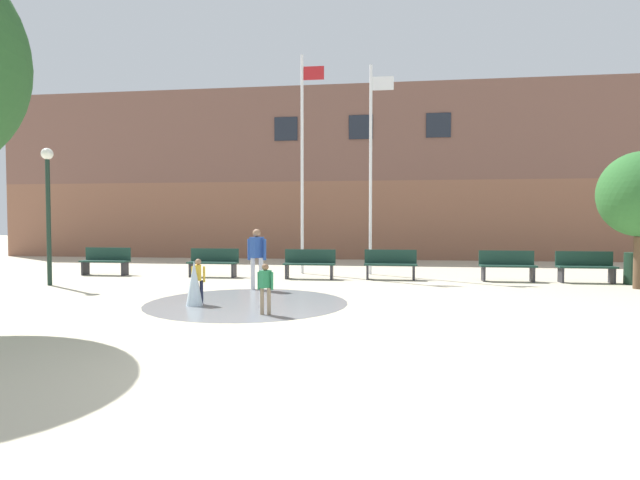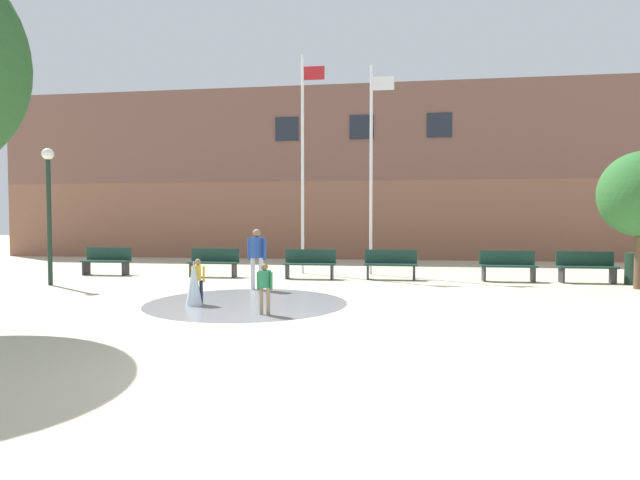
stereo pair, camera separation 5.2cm
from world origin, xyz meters
The scene contains 16 objects.
ground_plane centered at (0.00, 0.00, 0.00)m, with size 100.00×100.00×0.00m, color #BCB299.
library_building centered at (0.00, 20.04, 4.06)m, with size 36.00×6.05×8.12m.
splash_fountain centered at (-2.32, 4.24, 0.22)m, with size 4.41×4.41×0.97m.
park_bench_far_left centered at (-8.07, 9.34, 0.48)m, with size 1.60×0.44×0.91m.
park_bench_left_of_flagpoles centered at (-4.33, 9.25, 0.48)m, with size 1.60×0.44×0.91m.
park_bench_under_left_flagpole centered at (-1.19, 9.14, 0.48)m, with size 1.60×0.44×0.91m.
park_bench_under_right_flagpole centered at (1.30, 9.30, 0.48)m, with size 1.60×0.44×0.91m.
park_bench_near_trashcan centered at (4.75, 9.26, 0.48)m, with size 1.60×0.44×0.91m.
park_bench_far_right centered at (6.93, 9.21, 0.48)m, with size 1.60×0.44×0.91m.
child_with_pink_shirt centered at (-2.86, 4.13, 0.58)m, with size 0.31×0.24×0.99m.
child_running centered at (-1.14, 3.14, 0.58)m, with size 0.31×0.24×0.99m.
adult_in_red centered at (-2.19, 6.52, 0.93)m, with size 0.50×0.39×1.59m.
flagpole_left centered at (-1.65, 10.68, 3.94)m, with size 0.80×0.10×7.41m.
flagpole_right centered at (0.68, 10.68, 3.73)m, with size 0.80×0.10×6.98m.
lamp_post_left_lane centered at (-8.17, 6.65, 2.50)m, with size 0.32×0.32×3.82m.
trash_can centered at (8.15, 8.96, 0.45)m, with size 0.56×0.56×0.90m, color #193323.
Camera 2 is at (1.18, -6.13, 1.80)m, focal length 28.00 mm.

